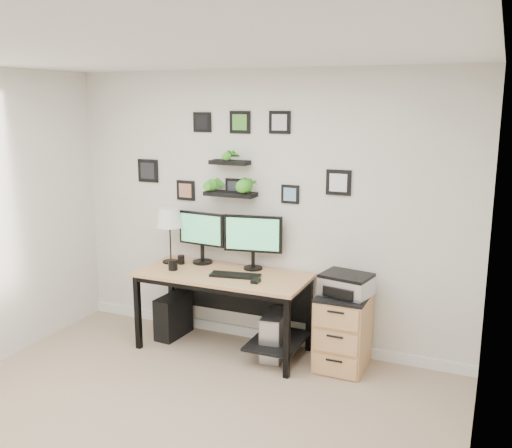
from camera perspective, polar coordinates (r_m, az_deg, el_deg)
The scene contains 14 objects.
room at distance 5.74m, azimuth 0.64°, elevation -10.98°, with size 4.00×4.00×4.00m.
desk at distance 5.35m, azimuth -2.82°, elevation -6.16°, with size 1.60×0.70×0.75m.
monitor_left at distance 5.57m, azimuth -5.46°, elevation -0.97°, with size 0.50×0.21×0.51m.
monitor_right at distance 5.34m, azimuth -0.32°, elevation -1.37°, with size 0.56×0.21×0.52m.
keyboard at distance 5.20m, azimuth -2.08°, elevation -5.14°, with size 0.46×0.15×0.02m, color black.
mouse at distance 5.02m, azimuth -0.03°, elevation -5.72°, with size 0.06×0.10×0.03m, color black.
table_lamp at distance 5.61m, azimuth -8.64°, elevation 0.51°, with size 0.27×0.27×0.55m.
mug at distance 5.44m, azimuth -8.31°, elevation -4.06°, with size 0.09×0.09×0.10m, color black.
pen_cup at distance 5.63m, azimuth -7.50°, elevation -3.55°, with size 0.07×0.07×0.09m, color black.
pc_tower_black at distance 5.82m, azimuth -8.26°, elevation -9.07°, with size 0.19×0.42×0.42m, color black.
pc_tower_grey at distance 5.32m, azimuth 1.90°, elevation -11.06°, with size 0.23×0.44×0.42m.
file_cabinet at distance 5.15m, azimuth 8.68°, elevation -10.52°, with size 0.43×0.53×0.67m.
printer at distance 5.00m, azimuth 9.01°, elevation -5.98°, with size 0.46×0.39×0.19m.
wall_decor at distance 5.38m, azimuth -2.38°, elevation 5.33°, with size 2.23×0.18×0.88m.
Camera 1 is at (2.05, -2.88, 2.31)m, focal length 40.00 mm.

